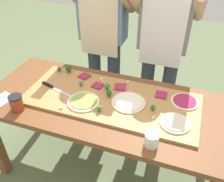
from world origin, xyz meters
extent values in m
plane|color=#60704C|center=(0.00, 0.00, 0.00)|extent=(8.00, 8.00, 0.00)
cube|color=brown|center=(-0.80, 0.32, 0.35)|extent=(0.07, 0.07, 0.71)
cube|color=brown|center=(0.80, 0.32, 0.35)|extent=(0.07, 0.07, 0.71)
cube|color=brown|center=(0.00, 0.00, 0.73)|extent=(1.72, 0.76, 0.04)
cube|color=#B27F47|center=(0.05, 0.03, 0.76)|extent=(1.23, 0.51, 0.02)
cube|color=#B7BABF|center=(-0.30, -0.03, 0.77)|extent=(0.22, 0.08, 0.00)
cube|color=black|center=(-0.46, 0.02, 0.78)|extent=(0.11, 0.05, 0.02)
cylinder|color=beige|center=(0.18, 0.02, 0.77)|extent=(0.23, 0.23, 0.01)
cylinder|color=silver|center=(0.18, 0.02, 0.78)|extent=(0.19, 0.19, 0.01)
cylinder|color=beige|center=(0.54, 0.16, 0.77)|extent=(0.19, 0.19, 0.01)
cylinder|color=#9E234C|center=(0.54, 0.16, 0.78)|extent=(0.16, 0.16, 0.01)
cylinder|color=beige|center=(-0.12, -0.08, 0.77)|extent=(0.22, 0.22, 0.01)
cylinder|color=#899E4C|center=(-0.12, -0.08, 0.78)|extent=(0.18, 0.18, 0.01)
cylinder|color=beige|center=(0.51, -0.08, 0.77)|extent=(0.19, 0.19, 0.01)
cylinder|color=beige|center=(0.51, -0.08, 0.78)|extent=(0.16, 0.16, 0.01)
cube|color=#9E234C|center=(0.37, 0.18, 0.77)|extent=(0.08, 0.08, 0.01)
cube|color=#9E234C|center=(-0.25, 0.22, 0.77)|extent=(0.10, 0.10, 0.01)
cube|color=#9E234C|center=(-0.10, 0.13, 0.77)|extent=(0.09, 0.09, 0.01)
cube|color=#9E234C|center=(0.07, 0.17, 0.77)|extent=(0.10, 0.10, 0.01)
cylinder|color=#487A23|center=(-0.01, 0.11, 0.78)|extent=(0.02, 0.02, 0.02)
sphere|color=#427F33|center=(-0.01, 0.11, 0.80)|extent=(0.04, 0.04, 0.04)
cylinder|color=#2C5915|center=(0.03, 0.04, 0.78)|extent=(0.02, 0.02, 0.02)
sphere|color=#23561E|center=(0.03, 0.04, 0.80)|extent=(0.04, 0.04, 0.04)
cylinder|color=#487A23|center=(-0.22, 0.10, 0.77)|extent=(0.01, 0.01, 0.02)
sphere|color=#427F33|center=(-0.22, 0.10, 0.79)|extent=(0.03, 0.03, 0.03)
cylinder|color=#2C5915|center=(-0.39, 0.24, 0.78)|extent=(0.02, 0.02, 0.02)
sphere|color=#23561E|center=(-0.39, 0.24, 0.80)|extent=(0.05, 0.05, 0.05)
cylinder|color=#2C5915|center=(-0.47, 0.22, 0.78)|extent=(0.01, 0.01, 0.02)
sphere|color=#23561E|center=(-0.47, 0.22, 0.80)|extent=(0.03, 0.03, 0.03)
cylinder|color=#487A23|center=(0.02, -0.13, 0.78)|extent=(0.02, 0.02, 0.02)
sphere|color=#427F33|center=(0.02, -0.13, 0.80)|extent=(0.03, 0.03, 0.03)
cylinder|color=#366618|center=(0.35, 0.00, 0.78)|extent=(0.01, 0.01, 0.02)
sphere|color=#2D6623|center=(0.35, 0.00, 0.79)|extent=(0.03, 0.03, 0.03)
cube|color=silver|center=(0.10, 0.25, 0.78)|extent=(0.02, 0.02, 0.02)
cube|color=white|center=(-0.10, 0.22, 0.78)|extent=(0.02, 0.02, 0.02)
cube|color=white|center=(0.37, -0.08, 0.77)|extent=(0.02, 0.02, 0.01)
cube|color=silver|center=(-0.23, -0.19, 0.78)|extent=(0.02, 0.02, 0.02)
cylinder|color=white|center=(0.40, -0.28, 0.79)|extent=(0.08, 0.08, 0.09)
cylinder|color=white|center=(0.40, -0.28, 0.77)|extent=(0.07, 0.07, 0.05)
cylinder|color=#99381E|center=(-0.52, -0.27, 0.80)|extent=(0.09, 0.09, 0.10)
cylinder|color=black|center=(-0.52, -0.27, 0.85)|extent=(0.09, 0.09, 0.01)
cube|color=white|center=(-0.69, -0.22, 0.75)|extent=(0.15, 0.18, 0.00)
cylinder|color=#333847|center=(-0.35, 0.67, 0.45)|extent=(0.12, 0.12, 0.90)
cylinder|color=#333847|center=(-0.15, 0.67, 0.45)|extent=(0.12, 0.12, 0.90)
cube|color=#6689B2|center=(-0.25, 0.67, 1.18)|extent=(0.40, 0.20, 0.55)
cube|color=beige|center=(-0.25, 0.56, 1.09)|extent=(0.34, 0.01, 0.60)
cylinder|color=#333847|center=(0.18, 0.67, 0.45)|extent=(0.12, 0.12, 0.90)
cylinder|color=#333847|center=(0.38, 0.67, 0.45)|extent=(0.12, 0.12, 0.90)
cube|color=gray|center=(0.28, 0.67, 1.18)|extent=(0.40, 0.20, 0.55)
cube|color=white|center=(0.28, 0.56, 1.09)|extent=(0.34, 0.01, 0.60)
cylinder|color=tan|center=(0.05, 0.57, 1.30)|extent=(0.08, 0.39, 0.31)
cylinder|color=tan|center=(0.51, 0.57, 1.30)|extent=(0.08, 0.39, 0.31)
camera|label=1|loc=(0.51, -1.25, 1.84)|focal=39.40mm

